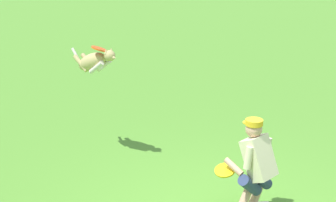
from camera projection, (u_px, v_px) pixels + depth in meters
person at (256, 165)px, 6.51m from camera, size 0.70×0.57×1.29m
dog at (94, 62)px, 8.09m from camera, size 0.79×0.77×0.52m
frisbee_flying at (99, 49)px, 7.87m from camera, size 0.33×0.34×0.13m
frisbee_held at (225, 170)px, 6.58m from camera, size 0.31×0.30×0.14m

